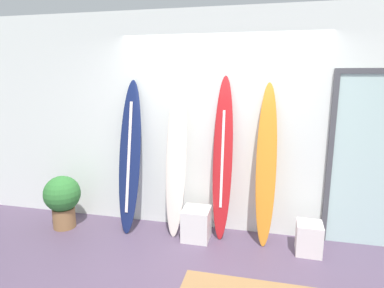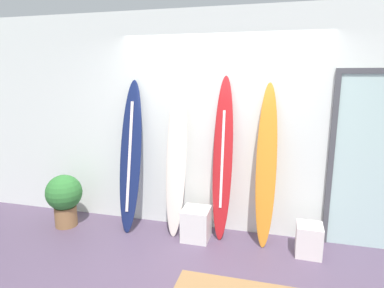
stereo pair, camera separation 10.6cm
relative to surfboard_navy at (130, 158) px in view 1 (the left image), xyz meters
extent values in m
cube|color=#53425A|center=(1.13, -0.95, -0.98)|extent=(8.00, 8.00, 0.04)
cube|color=silver|center=(1.13, 0.35, 0.44)|extent=(7.20, 0.20, 2.80)
ellipsoid|color=#141F4C|center=(0.00, 0.00, 0.01)|extent=(0.29, 0.46, 1.95)
cube|color=silver|center=(0.00, -0.03, 0.02)|extent=(0.04, 0.30, 1.39)
cone|color=black|center=(0.00, -0.12, -0.79)|extent=(0.07, 0.09, 0.11)
ellipsoid|color=silver|center=(0.61, 0.03, 0.03)|extent=(0.27, 0.38, 2.00)
ellipsoid|color=red|center=(1.19, 0.07, 0.04)|extent=(0.24, 0.33, 2.01)
cube|color=white|center=(1.19, 0.03, 0.04)|extent=(0.03, 0.17, 1.18)
cone|color=black|center=(1.19, -0.01, -0.79)|extent=(0.07, 0.08, 0.11)
ellipsoid|color=orange|center=(1.71, 0.04, 0.00)|extent=(0.25, 0.38, 1.93)
cube|color=silver|center=(0.90, -0.10, -0.77)|extent=(0.33, 0.33, 0.40)
cube|color=silver|center=(2.23, -0.14, -0.78)|extent=(0.29, 0.29, 0.36)
cube|color=silver|center=(2.97, 0.23, 0.05)|extent=(0.99, 0.02, 2.02)
cube|color=#47474C|center=(2.44, 0.23, 0.05)|extent=(0.06, 0.06, 2.02)
cylinder|color=olive|center=(-0.90, -0.20, -0.83)|extent=(0.29, 0.29, 0.27)
sphere|color=#307331|center=(-0.90, -0.20, -0.49)|extent=(0.47, 0.47, 0.47)
camera|label=1|loc=(1.70, -3.76, 1.04)|focal=30.38mm
camera|label=2|loc=(1.81, -3.73, 1.04)|focal=30.38mm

